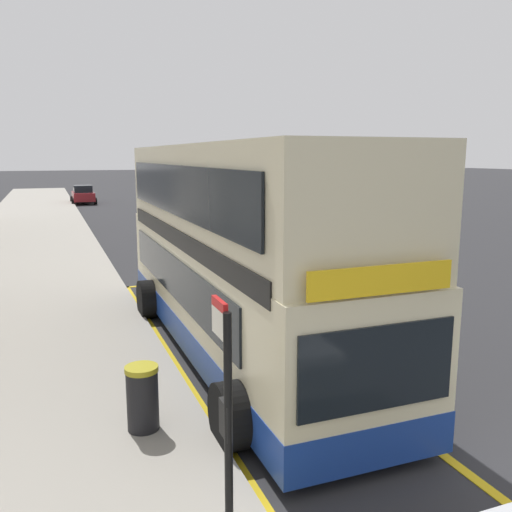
% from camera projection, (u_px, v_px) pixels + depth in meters
% --- Properties ---
extents(ground_plane, '(260.00, 260.00, 0.00)m').
position_uv_depth(ground_plane, '(149.00, 220.00, 35.40)').
color(ground_plane, '#28282B').
extents(pavement_near, '(6.00, 76.00, 0.14)m').
position_uv_depth(pavement_near, '(34.00, 224.00, 32.91)').
color(pavement_near, gray).
rests_on(pavement_near, ground).
extents(double_decker_bus, '(3.25, 10.88, 4.40)m').
position_uv_depth(double_decker_bus, '(235.00, 256.00, 11.55)').
color(double_decker_bus, beige).
rests_on(double_decker_bus, ground).
extents(bus_bay_markings, '(2.95, 13.51, 0.01)m').
position_uv_depth(bus_bay_markings, '(235.00, 350.00, 11.78)').
color(bus_bay_markings, gold).
rests_on(bus_bay_markings, ground).
extents(bus_stop_sign, '(0.09, 0.51, 2.57)m').
position_uv_depth(bus_stop_sign, '(226.00, 400.00, 5.64)').
color(bus_stop_sign, black).
rests_on(bus_stop_sign, pavement_near).
extents(parked_car_maroon_far, '(2.09, 4.20, 1.62)m').
position_uv_depth(parked_car_maroon_far, '(83.00, 195.00, 47.59)').
color(parked_car_maroon_far, maroon).
rests_on(parked_car_maroon_far, ground).
extents(parked_car_silver_ahead, '(2.09, 4.20, 1.62)m').
position_uv_depth(parked_car_silver_ahead, '(193.00, 197.00, 44.56)').
color(parked_car_silver_ahead, '#B2B5BA').
rests_on(parked_car_silver_ahead, ground).
extents(litter_bin, '(0.50, 0.50, 0.99)m').
position_uv_depth(litter_bin, '(143.00, 398.00, 8.03)').
color(litter_bin, black).
rests_on(litter_bin, pavement_near).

